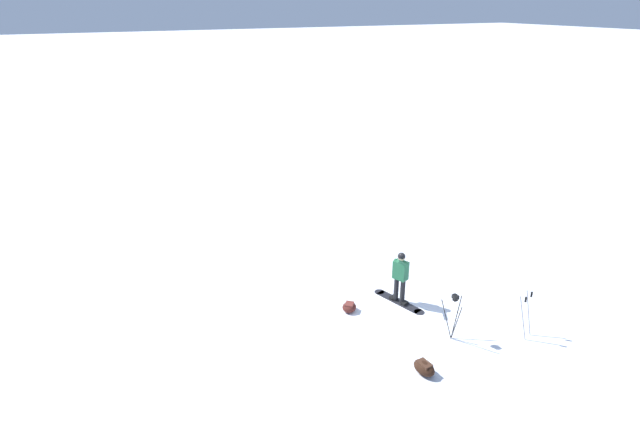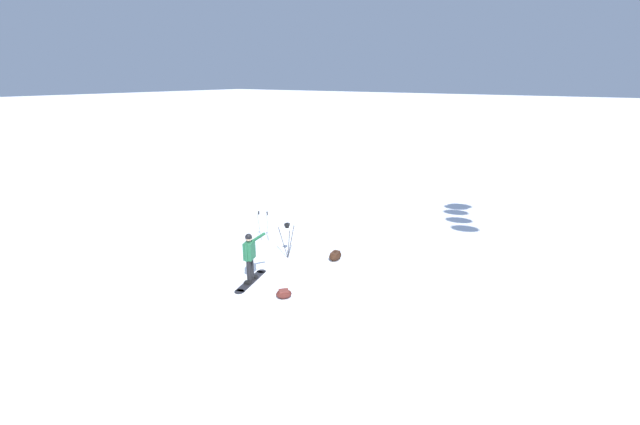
{
  "view_description": "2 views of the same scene",
  "coord_description": "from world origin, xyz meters",
  "views": [
    {
      "loc": [
        7.62,
        10.17,
        8.22
      ],
      "look_at": [
        3.27,
        1.48,
        4.31
      ],
      "focal_mm": 29.77,
      "sensor_mm": 36.0,
      "label": 1
    },
    {
      "loc": [
        8.42,
        -9.81,
        6.19
      ],
      "look_at": [
        1.06,
        0.88,
        2.12
      ],
      "focal_mm": 24.49,
      "sensor_mm": 36.0,
      "label": 2
    }
  ],
  "objects": [
    {
      "name": "snowboarder",
      "position": [
        -0.44,
        -0.78,
        0.96
      ],
      "size": [
        0.6,
        0.62,
        1.62
      ],
      "color": "black",
      "rests_on": "ground_plane"
    },
    {
      "name": "snowboard",
      "position": [
        -0.44,
        -0.78,
        0.02
      ],
      "size": [
        0.7,
        1.74,
        0.1
      ],
      "color": "black",
      "rests_on": "ground_plane"
    },
    {
      "name": "gear_bag_small",
      "position": [
        0.85,
        2.14,
        0.17
      ],
      "size": [
        0.44,
        0.63,
        0.31
      ],
      "color": "black",
      "rests_on": "ground_plane"
    },
    {
      "name": "gear_bag_large",
      "position": [
        1.08,
        -1.01,
        0.13
      ],
      "size": [
        0.6,
        0.6,
        0.25
      ],
      "color": "#4C1E19",
      "rests_on": "ground_plane"
    },
    {
      "name": "ground_plane",
      "position": [
        0.0,
        0.0,
        0.0
      ],
      "size": [
        300.0,
        300.0,
        0.0
      ],
      "primitive_type": "plane",
      "color": "white"
    },
    {
      "name": "camera_tripod",
      "position": [
        -0.64,
        1.33,
        0.94
      ],
      "size": [
        0.61,
        0.55,
        1.31
      ],
      "color": "#262628",
      "rests_on": "ground_plane"
    },
    {
      "name": "ski_poles",
      "position": [
        -2.41,
        2.06,
        0.81
      ],
      "size": [
        0.46,
        0.39,
        1.22
      ],
      "color": "gray",
      "rests_on": "ground_plane"
    }
  ]
}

